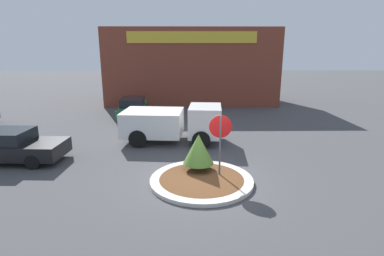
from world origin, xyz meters
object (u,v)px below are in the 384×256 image
object	(u,v)px
utility_truck	(173,122)
parked_sedan_black	(8,146)
parked_sedan_green	(133,107)
stop_sign	(220,134)

from	to	relation	value
utility_truck	parked_sedan_black	size ratio (longest dim) A/B	1.12
parked_sedan_green	parked_sedan_black	bearing A→B (deg)	153.30
utility_truck	parked_sedan_black	distance (m)	7.45
utility_truck	parked_sedan_green	bearing A→B (deg)	122.63
utility_truck	parked_sedan_green	size ratio (longest dim) A/B	1.12
parked_sedan_black	parked_sedan_green	xyz separation A→B (m)	(3.80, 8.67, 0.01)
parked_sedan_green	utility_truck	bearing A→B (deg)	-155.28
parked_sedan_black	parked_sedan_green	distance (m)	9.46
stop_sign	parked_sedan_green	xyz separation A→B (m)	(-5.06, 10.52, -1.00)
utility_truck	parked_sedan_black	xyz separation A→B (m)	(-6.90, -2.77, -0.34)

